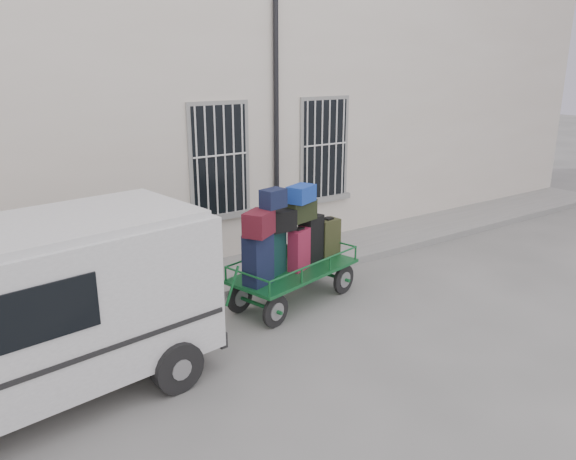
% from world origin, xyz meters
% --- Properties ---
extents(ground, '(80.00, 80.00, 0.00)m').
position_xyz_m(ground, '(0.00, 0.00, 0.00)').
color(ground, slate).
rests_on(ground, ground).
extents(building, '(24.00, 5.15, 6.00)m').
position_xyz_m(building, '(0.00, 5.50, 3.00)').
color(building, beige).
rests_on(building, ground).
extents(sidewalk, '(24.00, 1.70, 0.15)m').
position_xyz_m(sidewalk, '(0.00, 2.20, 0.07)').
color(sidewalk, gray).
rests_on(sidewalk, ground).
extents(luggage_cart, '(2.91, 1.64, 2.19)m').
position_xyz_m(luggage_cart, '(-0.36, 0.52, 1.07)').
color(luggage_cart, black).
rests_on(luggage_cart, ground).
extents(van, '(4.84, 2.59, 2.33)m').
position_xyz_m(van, '(-4.78, -0.18, 1.33)').
color(van, silver).
rests_on(van, ground).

